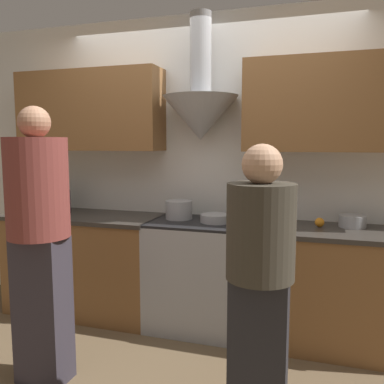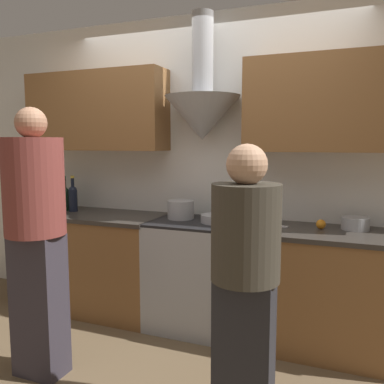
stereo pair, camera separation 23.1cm
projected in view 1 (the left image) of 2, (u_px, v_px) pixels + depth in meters
ground_plane at (183, 343)px, 3.09m from camera, size 12.00×12.00×0.00m
wall_back at (203, 147)px, 3.48m from camera, size 8.40×0.62×2.60m
counter_left at (85, 263)px, 3.66m from camera, size 1.37×0.62×0.89m
counter_right at (322, 286)px, 3.05m from camera, size 1.28×0.62×0.89m
stove_range at (196, 273)px, 3.35m from camera, size 0.73×0.60×0.89m
wine_bottle_0 at (29, 197)px, 3.79m from camera, size 0.08×0.08×0.32m
wine_bottle_1 at (38, 198)px, 3.75m from camera, size 0.07×0.07×0.31m
wine_bottle_2 at (48, 198)px, 3.73m from camera, size 0.07×0.07×0.32m
wine_bottle_3 at (57, 198)px, 3.72m from camera, size 0.08×0.08×0.33m
wine_bottle_4 at (66, 198)px, 3.67m from camera, size 0.08×0.08×0.33m
stock_pot at (179, 210)px, 3.39m from camera, size 0.22×0.22×0.15m
mixing_bowl at (215, 218)px, 3.24m from camera, size 0.24×0.24×0.07m
orange_fruit at (320, 222)px, 3.06m from camera, size 0.07×0.07×0.07m
saucepan at (352, 221)px, 3.06m from camera, size 0.20×0.20×0.09m
chefs_knife at (274, 224)px, 3.15m from camera, size 0.22×0.07×0.01m
person_foreground_left at (39, 234)px, 2.51m from camera, size 0.38×0.38×1.74m
person_foreground_right at (260, 275)px, 2.13m from camera, size 0.36×0.36×1.51m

